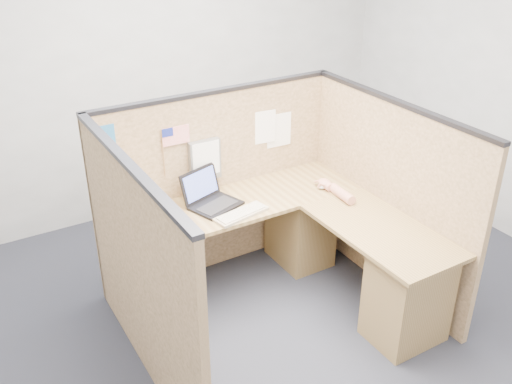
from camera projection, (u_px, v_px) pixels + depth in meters
floor at (284, 326)px, 4.18m from camera, size 5.00×5.00×0.00m
wall_back at (153, 68)px, 5.25m from camera, size 5.00×0.00×5.00m
cubicle_partitions at (254, 211)px, 4.16m from camera, size 2.06×1.83×1.53m
l_desk at (285, 256)px, 4.30m from camera, size 1.95×1.75×0.73m
laptop at (212, 196)px, 4.31m from camera, size 0.42×0.44×0.26m
keyboard at (241, 214)px, 4.17m from camera, size 0.45×0.22×0.03m
mouse at (324, 185)px, 4.56m from camera, size 0.13×0.10×0.05m
hand_forearm at (336, 190)px, 4.44m from camera, size 0.12×0.41×0.09m
blue_poster at (104, 141)px, 3.92m from camera, size 0.17×0.01×0.22m
american_flag at (173, 138)px, 4.17m from camera, size 0.22×0.01×0.38m
file_holder at (205, 160)px, 4.38m from camera, size 0.26×0.05×0.33m
paper_left at (263, 127)px, 4.58m from camera, size 0.21×0.03×0.27m
paper_right at (279, 130)px, 4.67m from camera, size 0.22×0.01×0.28m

